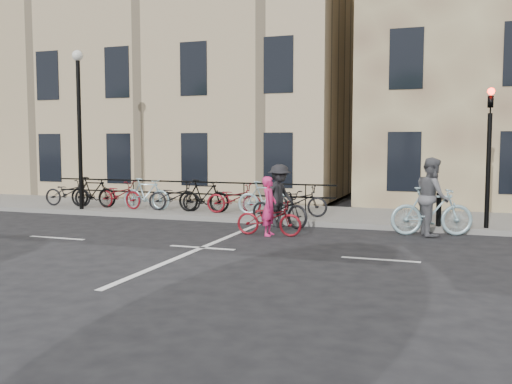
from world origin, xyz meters
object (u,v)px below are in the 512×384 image
(lamp_post, at_px, (79,109))
(cyclist_grey, at_px, (432,204))
(cyclist_pink, at_px, (269,215))
(cyclist_dark, at_px, (279,202))
(traffic_light, at_px, (489,140))

(lamp_post, bearing_deg, cyclist_grey, -4.34)
(lamp_post, bearing_deg, cyclist_pink, -16.91)
(cyclist_grey, height_order, cyclist_dark, cyclist_grey)
(traffic_light, bearing_deg, cyclist_grey, -149.34)
(cyclist_pink, distance_m, cyclist_dark, 1.57)
(traffic_light, distance_m, cyclist_pink, 6.05)
(lamp_post, relative_size, cyclist_pink, 3.04)
(cyclist_dark, bearing_deg, traffic_light, -61.09)
(lamp_post, distance_m, cyclist_dark, 7.75)
(cyclist_dark, bearing_deg, lamp_post, 106.75)
(cyclist_grey, bearing_deg, lamp_post, 69.30)
(traffic_light, xyz_separation_m, cyclist_pink, (-5.30, -2.19, -1.92))
(traffic_light, distance_m, cyclist_grey, 2.27)
(cyclist_grey, xyz_separation_m, cyclist_dark, (-4.15, 0.16, -0.12))
(traffic_light, relative_size, cyclist_pink, 2.24)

